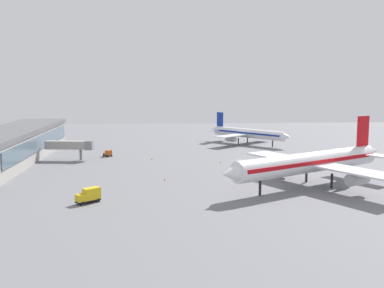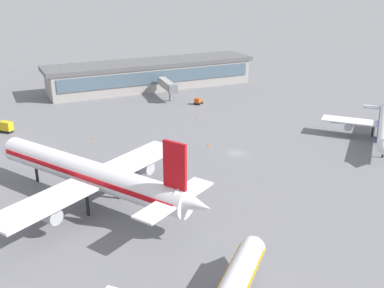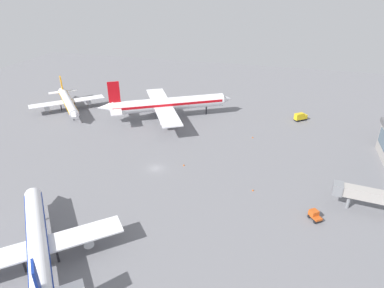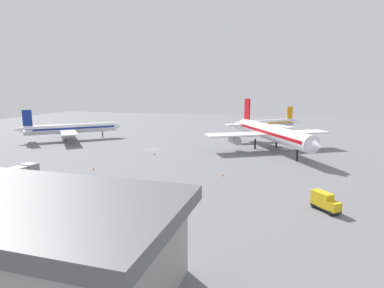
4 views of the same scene
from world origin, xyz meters
name	(u,v)px [view 1 (image 1 of 4)]	position (x,y,z in m)	size (l,w,h in m)	color
ground	(242,161)	(0.00, 0.00, 0.00)	(288.00, 288.00, 0.00)	slate
terminal_building	(14,144)	(-6.20, -77.94, 5.57)	(85.00, 18.35, 10.92)	#9E9993
airplane_at_gate	(311,162)	(40.05, 10.66, 6.30)	(43.08, 51.45, 17.34)	white
airplane_taxiing	(247,133)	(-41.63, 9.70, 4.76)	(35.03, 32.46, 13.10)	white
catering_truck	(89,195)	(52.64, -43.69, 1.70)	(5.06, 5.51, 3.30)	black
baggage_tug	(108,153)	(-12.01, -46.77, 1.16)	(3.75, 3.58, 2.30)	black
jet_bridge	(71,145)	(-5.25, -58.63, 5.12)	(4.66, 16.66, 6.74)	#9E9993
safety_cone_near_gate	(152,159)	(-3.95, -30.78, 0.30)	(0.44, 0.44, 0.60)	#EA590C
safety_cone_mid_apron	(220,162)	(3.99, -7.96, 0.30)	(0.44, 0.44, 0.60)	#EA590C
safety_cone_far_side	(165,180)	(30.55, -26.66, 0.30)	(0.44, 0.44, 0.60)	#EA590C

